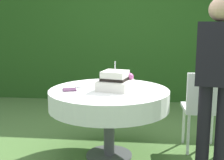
{
  "coord_description": "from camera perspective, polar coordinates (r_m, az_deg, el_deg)",
  "views": [
    {
      "loc": [
        0.36,
        -2.95,
        1.39
      ],
      "look_at": [
        0.03,
        -0.0,
        0.82
      ],
      "focal_mm": 48.11,
      "sensor_mm": 36.0,
      "label": 1
    }
  ],
  "objects": [
    {
      "name": "napkin_stack",
      "position": [
        3.05,
        -8.06,
        -1.83
      ],
      "size": [
        0.17,
        0.17,
        0.01
      ],
      "primitive_type": "cube",
      "rotation": [
        0.0,
        0.0,
        0.3
      ],
      "color": "#4C2D47",
      "rests_on": "cake_table"
    },
    {
      "name": "ground_plane",
      "position": [
        3.28,
        -0.55,
        -14.2
      ],
      "size": [
        20.0,
        20.0,
        0.0
      ],
      "primitive_type": "plane",
      "color": "#476B33"
    },
    {
      "name": "serving_plate_near",
      "position": [
        3.38,
        -0.51,
        -0.45
      ],
      "size": [
        0.14,
        0.14,
        0.01
      ],
      "primitive_type": "cylinder",
      "color": "white",
      "rests_on": "cake_table"
    },
    {
      "name": "standing_person",
      "position": [
        2.77,
        19.21,
        0.66
      ],
      "size": [
        0.39,
        0.26,
        1.6
      ],
      "color": "black",
      "rests_on": "ground_plane"
    },
    {
      "name": "foliage_hedge",
      "position": [
        5.58,
        2.72,
        8.14
      ],
      "size": [
        5.95,
        0.62,
        2.26
      ],
      "primitive_type": "cube",
      "color": "#234C19",
      "rests_on": "ground_plane"
    },
    {
      "name": "cake_table",
      "position": [
        3.07,
        -0.57,
        -3.68
      ],
      "size": [
        1.23,
        1.23,
        0.72
      ],
      "color": "#4C4C51",
      "rests_on": "ground_plane"
    },
    {
      "name": "serving_plate_far",
      "position": [
        3.18,
        -5.87,
        -1.24
      ],
      "size": [
        0.11,
        0.11,
        0.01
      ],
      "primitive_type": "cylinder",
      "color": "white",
      "rests_on": "cake_table"
    },
    {
      "name": "garden_chair",
      "position": [
        3.34,
        17.03,
        -4.4
      ],
      "size": [
        0.41,
        0.41,
        0.89
      ],
      "color": "white",
      "rests_on": "ground_plane"
    },
    {
      "name": "wedding_cake",
      "position": [
        3.02,
        0.67,
        -0.24
      ],
      "size": [
        0.38,
        0.38,
        0.29
      ],
      "color": "white",
      "rests_on": "cake_table"
    }
  ]
}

